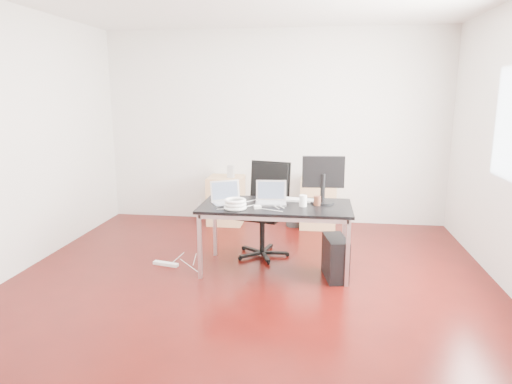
# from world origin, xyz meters

# --- Properties ---
(room_shell) EXTENTS (5.00, 5.00, 5.00)m
(room_shell) POSITION_xyz_m (0.04, 0.00, 1.40)
(room_shell) COLOR #360806
(room_shell) RESTS_ON ground
(desk) EXTENTS (1.60, 0.80, 0.73)m
(desk) POSITION_xyz_m (0.22, 0.49, 0.68)
(desk) COLOR black
(desk) RESTS_ON ground
(office_chair) EXTENTS (0.58, 0.60, 1.08)m
(office_chair) POSITION_xyz_m (0.05, 0.98, 0.61)
(office_chair) COLOR black
(office_chair) RESTS_ON ground
(filing_cabinet_left) EXTENTS (0.50, 0.50, 0.70)m
(filing_cabinet_left) POSITION_xyz_m (-0.68, 2.23, 0.35)
(filing_cabinet_left) COLOR tan
(filing_cabinet_left) RESTS_ON ground
(filing_cabinet_right) EXTENTS (0.50, 0.50, 0.70)m
(filing_cabinet_right) POSITION_xyz_m (0.67, 2.23, 0.35)
(filing_cabinet_right) COLOR tan
(filing_cabinet_right) RESTS_ON ground
(pc_tower) EXTENTS (0.28, 0.48, 0.44)m
(pc_tower) POSITION_xyz_m (0.86, 0.34, 0.22)
(pc_tower) COLOR black
(pc_tower) RESTS_ON ground
(wastebasket) EXTENTS (0.29, 0.29, 0.28)m
(wastebasket) POSITION_xyz_m (0.33, 2.21, 0.14)
(wastebasket) COLOR black
(wastebasket) RESTS_ON ground
(power_strip) EXTENTS (0.31, 0.13, 0.04)m
(power_strip) POSITION_xyz_m (-1.01, 0.44, 0.02)
(power_strip) COLOR white
(power_strip) RESTS_ON ground
(laptop_left) EXTENTS (0.41, 0.38, 0.23)m
(laptop_left) POSITION_xyz_m (-0.31, 0.50, 0.79)
(laptop_left) COLOR silver
(laptop_left) RESTS_ON desk
(laptop_right) EXTENTS (0.35, 0.28, 0.23)m
(laptop_right) POSITION_xyz_m (0.16, 0.57, 0.79)
(laptop_right) COLOR silver
(laptop_right) RESTS_ON desk
(monitor) EXTENTS (0.45, 0.26, 0.51)m
(monitor) POSITION_xyz_m (0.71, 0.65, 1.01)
(monitor) COLOR black
(monitor) RESTS_ON desk
(keyboard) EXTENTS (0.46, 0.22, 0.02)m
(keyboard) POSITION_xyz_m (0.48, 0.70, 0.74)
(keyboard) COLOR white
(keyboard) RESTS_ON desk
(cup_white) EXTENTS (0.10, 0.10, 0.12)m
(cup_white) POSITION_xyz_m (0.51, 0.46, 0.79)
(cup_white) COLOR white
(cup_white) RESTS_ON desk
(cup_brown) EXTENTS (0.09, 0.09, 0.10)m
(cup_brown) POSITION_xyz_m (0.66, 0.53, 0.78)
(cup_brown) COLOR #5B2F1F
(cup_brown) RESTS_ON desk
(cable_coil) EXTENTS (0.24, 0.24, 0.11)m
(cable_coil) POSITION_xyz_m (-0.17, 0.25, 0.78)
(cable_coil) COLOR white
(cable_coil) RESTS_ON desk
(power_adapter) EXTENTS (0.09, 0.09, 0.03)m
(power_adapter) POSITION_xyz_m (0.05, 0.31, 0.74)
(power_adapter) COLOR white
(power_adapter) RESTS_ON desk
(speaker) EXTENTS (0.10, 0.09, 0.18)m
(speaker) POSITION_xyz_m (-0.59, 2.17, 0.79)
(speaker) COLOR #9E9E9E
(speaker) RESTS_ON filing_cabinet_left
(navy_garment) EXTENTS (0.33, 0.28, 0.09)m
(navy_garment) POSITION_xyz_m (0.68, 2.16, 0.74)
(navy_garment) COLOR black
(navy_garment) RESTS_ON filing_cabinet_right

